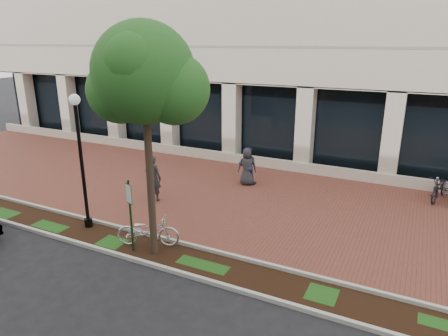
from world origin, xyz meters
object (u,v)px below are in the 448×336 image
at_px(locked_bicycle, 148,231).
at_px(bollard, 436,186).
at_px(pedestrian_mid, 247,166).
at_px(pedestrian_left, 153,178).
at_px(pedestrian_right, 247,167).
at_px(lamppost, 81,155).
at_px(street_tree, 146,80).
at_px(parking_sign, 130,207).

xyz_separation_m(locked_bicycle, bollard, (8.27, 8.92, -0.10)).
bearing_deg(locked_bicycle, pedestrian_mid, -27.62).
relative_size(pedestrian_left, pedestrian_right, 1.11).
distance_m(lamppost, pedestrian_left, 3.53).
relative_size(lamppost, pedestrian_mid, 2.68).
relative_size(lamppost, street_tree, 0.68).
bearing_deg(pedestrian_left, bollard, -157.67).
height_order(parking_sign, street_tree, street_tree).
relative_size(pedestrian_mid, bollard, 2.04).
relative_size(lamppost, pedestrian_right, 2.71).
bearing_deg(street_tree, locked_bicycle, 150.70).
bearing_deg(lamppost, pedestrian_mid, 63.71).
height_order(parking_sign, lamppost, lamppost).
height_order(parking_sign, pedestrian_left, parking_sign).
xyz_separation_m(lamppost, street_tree, (3.21, -0.43, 2.64)).
xyz_separation_m(parking_sign, pedestrian_left, (-1.90, 3.75, -0.55)).
height_order(lamppost, street_tree, street_tree).
bearing_deg(pedestrian_mid, parking_sign, 64.11).
relative_size(pedestrian_left, pedestrian_mid, 1.10).
bearing_deg(lamppost, pedestrian_right, 62.96).
bearing_deg(pedestrian_left, locked_bicycle, 116.87).
relative_size(locked_bicycle, pedestrian_mid, 1.16).
bearing_deg(lamppost, pedestrian_left, 78.35).
height_order(street_tree, pedestrian_mid, street_tree).
bearing_deg(pedestrian_mid, pedestrian_right, 87.98).
bearing_deg(locked_bicycle, pedestrian_right, -28.06).
bearing_deg(street_tree, pedestrian_right, 89.20).
distance_m(pedestrian_left, pedestrian_mid, 4.43).
bearing_deg(bollard, pedestrian_mid, -164.53).
xyz_separation_m(street_tree, bollard, (7.80, 9.19, -4.84)).
bearing_deg(pedestrian_left, street_tree, 120.13).
relative_size(locked_bicycle, pedestrian_right, 1.17).
height_order(pedestrian_left, pedestrian_mid, pedestrian_left).
height_order(parking_sign, pedestrian_mid, parking_sign).
height_order(pedestrian_left, pedestrian_right, pedestrian_left).
height_order(locked_bicycle, bollard, locked_bicycle).
xyz_separation_m(parking_sign, pedestrian_right, (0.78, 7.18, -0.65)).
relative_size(parking_sign, bollard, 2.78).
distance_m(pedestrian_right, bollard, 8.05).
distance_m(parking_sign, lamppost, 2.85).
bearing_deg(bollard, pedestrian_left, -151.21).
distance_m(street_tree, pedestrian_mid, 8.31).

